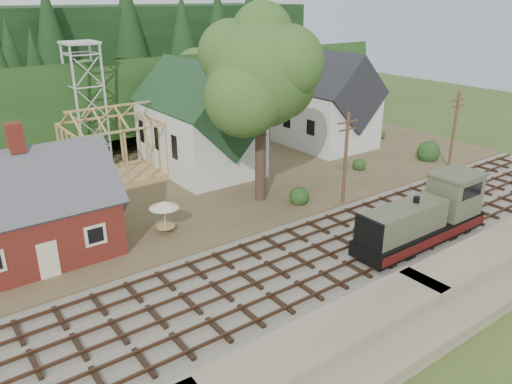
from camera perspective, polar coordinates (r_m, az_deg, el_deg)
ground at (r=34.67m, az=7.85°, el=-7.05°), size 140.00×140.00×0.00m
embankment at (r=30.16m, az=19.37°, el=-12.98°), size 64.00×5.00×1.60m
railroad_bed at (r=34.63m, az=7.86°, el=-6.94°), size 64.00×11.00×0.16m
village_flat at (r=47.89m, az=-7.19°, el=1.45°), size 64.00×26.00×0.30m
hillside at (r=69.05m, az=-17.17°, el=6.80°), size 70.00×28.96×12.74m
ridge at (r=83.99m, az=-21.00°, el=8.85°), size 80.00×20.00×12.00m
depot at (r=35.52m, az=-24.48°, el=-2.44°), size 10.80×7.41×9.00m
church at (r=48.79m, az=-6.39°, el=8.04°), size 8.40×15.17×13.00m
farmhouse at (r=57.84m, az=7.96°, el=9.78°), size 8.40×10.80×10.60m
timber_frame at (r=48.05m, az=-15.99°, el=4.75°), size 8.20×6.20×6.99m
lattice_tower at (r=52.27m, az=-19.23°, el=13.33°), size 3.20×3.20×12.12m
big_tree at (r=40.03m, az=0.67°, el=12.56°), size 10.90×8.40×14.70m
telegraph_pole_near at (r=41.02m, az=10.19°, el=3.86°), size 2.20×0.28×8.00m
telegraph_pole_far at (r=52.61m, az=21.69°, el=6.59°), size 2.20×0.28×8.00m
locomotive at (r=36.82m, az=18.85°, el=-2.80°), size 11.26×2.82×4.53m
car_blue at (r=36.93m, az=-18.66°, el=-4.62°), size 1.58×3.60×1.21m
car_red at (r=60.09m, az=8.38°, el=6.36°), size 4.87×2.60×1.30m
patio_set at (r=36.53m, az=-10.48°, el=-1.58°), size 2.17×2.17×2.42m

